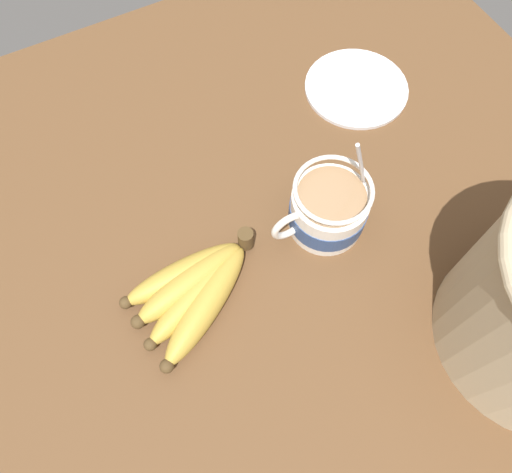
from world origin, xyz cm
name	(u,v)px	position (x,y,z in cm)	size (l,w,h in cm)	color
table	(288,255)	(0.00, 0.00, 1.49)	(103.22, 103.22, 2.98)	brown
coffee_mug	(328,210)	(-6.25, -1.30, 6.70)	(14.89, 10.04, 16.32)	white
banana_bunch	(195,289)	(13.18, -0.13, 4.83)	(18.34, 13.08, 4.29)	#4C381E
small_plate	(356,88)	(-22.82, -19.12, 3.28)	(15.93, 15.93, 0.60)	white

